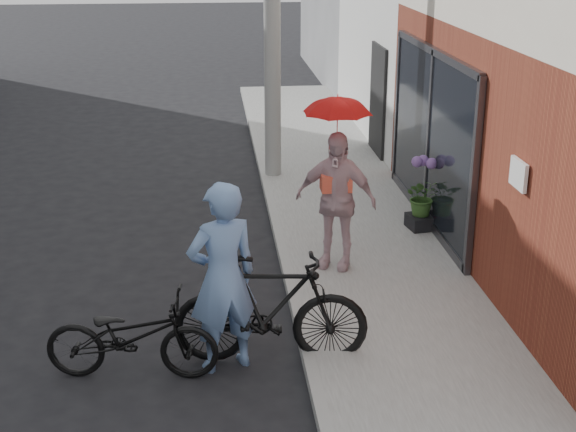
{
  "coord_description": "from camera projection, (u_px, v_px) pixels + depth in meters",
  "views": [
    {
      "loc": [
        0.02,
        -7.39,
        4.24
      ],
      "look_at": [
        0.87,
        1.15,
        1.1
      ],
      "focal_mm": 50.0,
      "sensor_mm": 36.0,
      "label": 1
    }
  ],
  "objects": [
    {
      "name": "parasol",
      "position": [
        338.0,
        103.0,
        9.55
      ],
      "size": [
        0.8,
        0.8,
        0.71
      ],
      "primitive_type": "imported",
      "color": "red",
      "rests_on": "kimono_woman"
    },
    {
      "name": "bike_right",
      "position": [
        271.0,
        309.0,
        8.05
      ],
      "size": [
        2.02,
        0.75,
        1.18
      ],
      "primitive_type": "imported",
      "rotation": [
        0.0,
        0.0,
        1.47
      ],
      "color": "black",
      "rests_on": "ground"
    },
    {
      "name": "curb",
      "position": [
        286.0,
        269.0,
        10.3
      ],
      "size": [
        0.12,
        24.0,
        0.12
      ],
      "primitive_type": "cube",
      "color": "#9E9E99",
      "rests_on": "ground"
    },
    {
      "name": "kimono_woman",
      "position": [
        336.0,
        200.0,
        9.97
      ],
      "size": [
        1.11,
        0.82,
        1.76
      ],
      "primitive_type": "imported",
      "rotation": [
        0.0,
        0.0,
        -0.43
      ],
      "color": "beige",
      "rests_on": "sidewalk"
    },
    {
      "name": "bike_left",
      "position": [
        132.0,
        336.0,
        7.82
      ],
      "size": [
        1.76,
        0.8,
        0.89
      ],
      "primitive_type": "imported",
      "rotation": [
        0.0,
        0.0,
        1.44
      ],
      "color": "black",
      "rests_on": "ground"
    },
    {
      "name": "ground",
      "position": [
        216.0,
        355.0,
        8.36
      ],
      "size": [
        80.0,
        80.0,
        0.0
      ],
      "primitive_type": "plane",
      "color": "black",
      "rests_on": "ground"
    },
    {
      "name": "sidewalk",
      "position": [
        375.0,
        266.0,
        10.41
      ],
      "size": [
        2.2,
        24.0,
        0.12
      ],
      "primitive_type": "cube",
      "color": "gray",
      "rests_on": "ground"
    },
    {
      "name": "potted_plant",
      "position": [
        423.0,
        197.0,
        11.36
      ],
      "size": [
        0.5,
        0.44,
        0.56
      ],
      "primitive_type": "imported",
      "color": "#345A24",
      "rests_on": "planter"
    },
    {
      "name": "planter",
      "position": [
        421.0,
        222.0,
        11.49
      ],
      "size": [
        0.44,
        0.44,
        0.2
      ],
      "primitive_type": "cube",
      "rotation": [
        0.0,
        0.0,
        0.17
      ],
      "color": "black",
      "rests_on": "sidewalk"
    },
    {
      "name": "officer",
      "position": [
        223.0,
        278.0,
        7.82
      ],
      "size": [
        0.84,
        0.69,
        1.97
      ],
      "primitive_type": "imported",
      "rotation": [
        0.0,
        0.0,
        3.49
      ],
      "color": "#6E90C4",
      "rests_on": "ground"
    }
  ]
}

